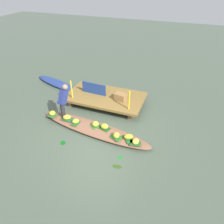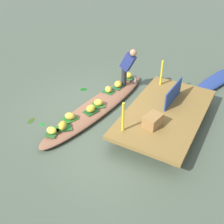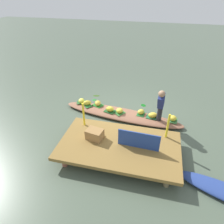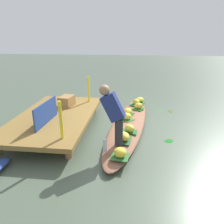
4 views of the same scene
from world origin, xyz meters
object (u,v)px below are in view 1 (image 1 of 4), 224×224
(banana_bunch_0, at_px, (116,135))
(banana_bunch_2, at_px, (136,141))
(moored_boat, at_px, (57,83))
(banana_bunch_1, at_px, (52,113))
(banana_bunch_5, at_px, (129,137))
(banana_bunch_6, at_px, (67,117))
(vendor_boat, at_px, (93,129))
(water_bottle, at_px, (60,109))
(banana_bunch_7, at_px, (76,121))
(produce_crate, at_px, (121,97))
(banana_bunch_4, at_px, (105,126))
(vendor_person, at_px, (63,99))
(banana_bunch_3, at_px, (95,124))
(market_banner, at_px, (94,89))

(banana_bunch_0, xyz_separation_m, banana_bunch_2, (0.66, -0.05, -0.01))
(moored_boat, xyz_separation_m, banana_bunch_1, (1.44, -2.49, 0.18))
(banana_bunch_5, distance_m, banana_bunch_6, 2.42)
(vendor_boat, relative_size, moored_boat, 1.54)
(vendor_boat, bearing_deg, water_bottle, 173.08)
(moored_boat, relative_size, banana_bunch_1, 11.80)
(banana_bunch_5, bearing_deg, water_bottle, 169.02)
(banana_bunch_7, bearing_deg, produce_crate, 58.96)
(vendor_boat, bearing_deg, produce_crate, 83.58)
(banana_bunch_1, xyz_separation_m, banana_bunch_5, (3.06, -0.27, 0.00))
(banana_bunch_1, height_order, produce_crate, produce_crate)
(vendor_boat, xyz_separation_m, banana_bunch_4, (0.41, 0.04, 0.19))
(banana_bunch_5, bearing_deg, vendor_person, 170.35)
(banana_bunch_7, bearing_deg, banana_bunch_0, -7.21)
(banana_bunch_7, height_order, vendor_person, vendor_person)
(banana_bunch_4, height_order, water_bottle, water_bottle)
(banana_bunch_2, bearing_deg, banana_bunch_6, 172.39)
(water_bottle, bearing_deg, banana_bunch_3, -11.26)
(banana_bunch_4, xyz_separation_m, banana_bunch_7, (-1.08, -0.08, -0.01))
(banana_bunch_4, bearing_deg, banana_bunch_6, 179.28)
(banana_bunch_7, bearing_deg, market_banner, 93.93)
(moored_boat, bearing_deg, banana_bunch_7, -29.00)
(banana_bunch_7, relative_size, vendor_person, 0.20)
(vendor_boat, height_order, banana_bunch_0, banana_bunch_0)
(banana_bunch_6, bearing_deg, produce_crate, 48.64)
(water_bottle, bearing_deg, market_banner, 61.26)
(banana_bunch_1, xyz_separation_m, water_bottle, (0.14, 0.30, 0.04))
(moored_boat, xyz_separation_m, banana_bunch_4, (3.58, -2.54, 0.19))
(banana_bunch_6, relative_size, banana_bunch_7, 1.23)
(water_bottle, bearing_deg, produce_crate, 34.29)
(banana_bunch_1, xyz_separation_m, banana_bunch_6, (0.65, -0.03, -0.00))
(banana_bunch_1, xyz_separation_m, market_banner, (0.93, 1.73, 0.34))
(moored_boat, relative_size, banana_bunch_3, 11.59)
(vendor_boat, relative_size, banana_bunch_0, 16.37)
(moored_boat, bearing_deg, banana_bunch_1, -42.51)
(moored_boat, height_order, water_bottle, water_bottle)
(banana_bunch_2, relative_size, banana_bunch_5, 0.83)
(banana_bunch_0, distance_m, banana_bunch_4, 0.60)
(banana_bunch_1, relative_size, water_bottle, 0.91)
(banana_bunch_3, relative_size, banana_bunch_5, 0.80)
(banana_bunch_6, bearing_deg, banana_bunch_2, -7.61)
(vendor_boat, bearing_deg, banana_bunch_7, -169.44)
(vendor_boat, distance_m, banana_bunch_2, 1.64)
(banana_bunch_1, bearing_deg, vendor_boat, -2.96)
(market_banner, bearing_deg, vendor_boat, -63.72)
(banana_bunch_2, bearing_deg, banana_bunch_1, 173.33)
(banana_bunch_5, xyz_separation_m, produce_crate, (-0.92, 1.93, 0.24))
(produce_crate, bearing_deg, banana_bunch_3, -101.73)
(banana_bunch_6, height_order, produce_crate, produce_crate)
(banana_bunch_2, distance_m, market_banner, 3.22)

